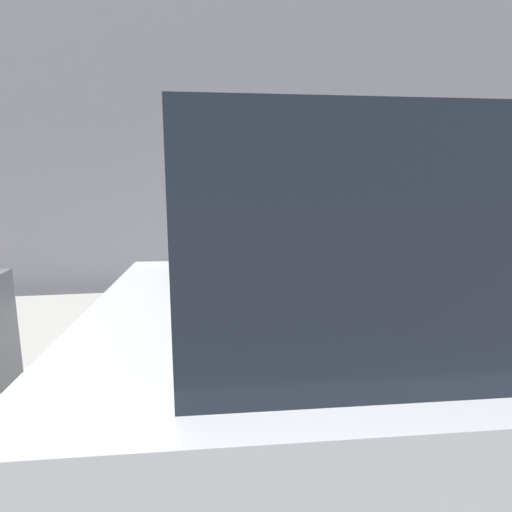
{
  "coord_description": "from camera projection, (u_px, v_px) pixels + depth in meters",
  "views": [
    {
      "loc": [
        -0.78,
        -2.12,
        1.66
      ],
      "look_at": [
        -0.3,
        1.03,
        1.07
      ],
      "focal_mm": 28.0,
      "sensor_mm": 36.0,
      "label": 1
    }
  ],
  "objects": [
    {
      "name": "ground_plane",
      "position": [
        329.0,
        454.0,
        2.48
      ],
      "size": [
        60.0,
        60.0,
        0.0
      ],
      "primitive_type": "plane",
      "color": "slate"
    },
    {
      "name": "parking_meter",
      "position": [
        256.0,
        251.0,
        3.23
      ],
      "size": [
        0.19,
        0.12,
        1.38
      ],
      "color": "gray",
      "rests_on": "sidewalk"
    },
    {
      "name": "building_facade",
      "position": [
        245.0,
        59.0,
        5.86
      ],
      "size": [
        24.0,
        0.3,
        6.9
      ],
      "color": "gray",
      "rests_on": "ground_plane"
    },
    {
      "name": "sidewalk",
      "position": [
        267.0,
        323.0,
        4.61
      ],
      "size": [
        24.0,
        2.8,
        0.13
      ],
      "color": "#9E9B96",
      "rests_on": "ground_plane"
    }
  ]
}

